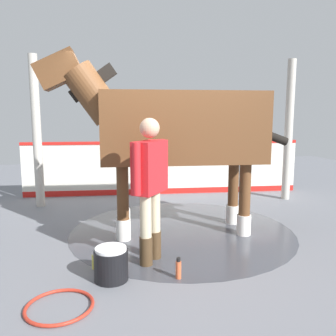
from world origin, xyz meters
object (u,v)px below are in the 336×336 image
Objects in this scene: handler at (150,181)px; bottle_shampoo at (95,261)px; wash_bucket at (111,264)px; hose_coil at (59,306)px; horse at (175,129)px; bottle_spray at (178,269)px.

handler is 1.08m from bottle_shampoo.
wash_bucket is 0.67m from hose_coil.
horse is 5.84× the size of hose_coil.
handler is at bearing 40.33° from hose_coil.
bottle_spray is (0.21, -0.49, -0.85)m from handler.
wash_bucket is at bearing 42.63° from hose_coil.
bottle_spray is 0.38× the size of hose_coil.
bottle_shampoo is at bearing 67.03° from hose_coil.
handler is 7.27× the size of bottle_spray.
wash_bucket is 0.70m from bottle_spray.
wash_bucket is at bearing -104.11° from handler.
horse is at bearing 50.25° from hose_coil.
handler is at bearing 5.64° from bottle_shampoo.
hose_coil is (-0.96, -0.81, -0.94)m from handler.
bottle_spray is (-0.31, -1.46, -1.39)m from horse.
bottle_shampoo is 0.95m from bottle_spray.
handler is 1.01m from bottle_spray.
horse is at bearing 41.54° from bottle_shampoo.
wash_bucket reaches higher than bottle_shampoo.
wash_bucket is at bearing -61.78° from bottle_shampoo.
bottle_shampoo is (-0.16, 0.31, -0.08)m from wash_bucket.
bottle_spray is at bearing -10.32° from wash_bucket.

